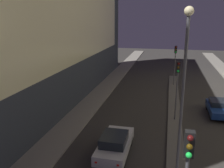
% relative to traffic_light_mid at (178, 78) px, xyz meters
% --- Properties ---
extents(median_strip, '(1.14, 31.86, 0.14)m').
position_rel_traffic_light_mid_xyz_m(median_strip, '(0.00, 0.80, -3.74)').
color(median_strip, '#56544F').
rests_on(median_strip, ground).
extents(traffic_light_mid, '(0.32, 0.42, 5.04)m').
position_rel_traffic_light_mid_xyz_m(traffic_light_mid, '(0.00, 0.00, 0.00)').
color(traffic_light_mid, '#4C4C51').
rests_on(traffic_light_mid, median_strip).
extents(traffic_light_far, '(0.32, 0.42, 5.04)m').
position_rel_traffic_light_mid_xyz_m(traffic_light_far, '(0.00, 11.57, 0.00)').
color(traffic_light_far, '#4C4C51').
rests_on(traffic_light_far, median_strip).
extents(street_lamp, '(0.46, 0.46, 9.05)m').
position_rel_traffic_light_mid_xyz_m(street_lamp, '(0.00, -7.93, 2.04)').
color(street_lamp, '#4C4C51').
rests_on(street_lamp, median_strip).
extents(car_left_lane, '(1.82, 4.46, 1.53)m').
position_rel_traffic_light_mid_xyz_m(car_left_lane, '(-3.86, -6.50, -3.04)').
color(car_left_lane, '#B2B2B7').
rests_on(car_left_lane, ground).
extents(car_right_lane, '(1.72, 4.08, 1.35)m').
position_rel_traffic_light_mid_xyz_m(car_right_lane, '(3.86, 2.26, -3.11)').
color(car_right_lane, navy).
rests_on(car_right_lane, ground).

